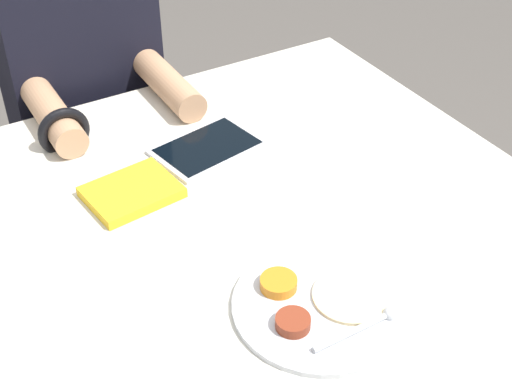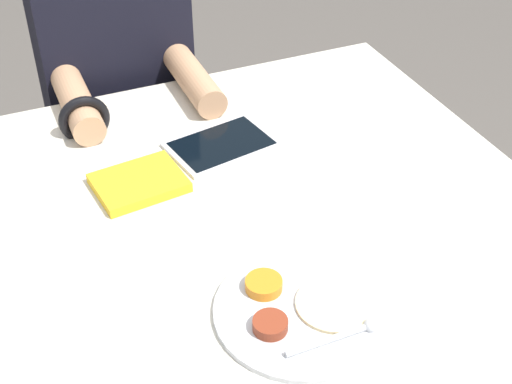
# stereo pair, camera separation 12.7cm
# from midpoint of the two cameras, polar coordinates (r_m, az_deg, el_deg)

# --- Properties ---
(dining_table) EXTENTS (1.15, 1.06, 0.74)m
(dining_table) POSITION_cam_midpoint_polar(r_m,az_deg,el_deg) (1.58, -3.43, -12.34)
(dining_table) COLOR beige
(dining_table) RESTS_ON ground_plane
(thali_tray) EXTENTS (0.28, 0.28, 0.03)m
(thali_tray) POSITION_cam_midpoint_polar(r_m,az_deg,el_deg) (1.14, 1.89, -9.11)
(thali_tray) COLOR #B7BABF
(thali_tray) RESTS_ON dining_table
(red_notebook) EXTENTS (0.18, 0.15, 0.02)m
(red_notebook) POSITION_cam_midpoint_polar(r_m,az_deg,el_deg) (1.38, -12.51, -0.16)
(red_notebook) COLOR silver
(red_notebook) RESTS_ON dining_table
(tablet_device) EXTENTS (0.24, 0.18, 0.01)m
(tablet_device) POSITION_cam_midpoint_polar(r_m,az_deg,el_deg) (1.49, -6.34, 3.46)
(tablet_device) COLOR #B7B7BC
(tablet_device) RESTS_ON dining_table
(person_diner) EXTENTS (0.37, 0.46, 1.21)m
(person_diner) POSITION_cam_midpoint_polar(r_m,az_deg,el_deg) (1.92, -14.87, 4.56)
(person_diner) COLOR black
(person_diner) RESTS_ON ground_plane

